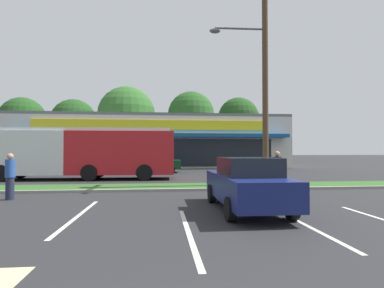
% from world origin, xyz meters
% --- Properties ---
extents(grass_median, '(56.00, 2.20, 0.12)m').
position_xyz_m(grass_median, '(0.00, 14.00, 0.06)').
color(grass_median, '#2D5B23').
rests_on(grass_median, ground_plane).
extents(curb_lip, '(56.00, 0.24, 0.12)m').
position_xyz_m(curb_lip, '(0.00, 12.78, 0.06)').
color(curb_lip, gray).
rests_on(curb_lip, ground_plane).
extents(parking_stripe_0, '(0.12, 4.80, 0.01)m').
position_xyz_m(parking_stripe_0, '(-2.04, 7.86, 0.00)').
color(parking_stripe_0, silver).
rests_on(parking_stripe_0, ground_plane).
extents(parking_stripe_1, '(0.12, 4.80, 0.01)m').
position_xyz_m(parking_stripe_1, '(0.90, 5.89, 0.00)').
color(parking_stripe_1, silver).
rests_on(parking_stripe_1, ground_plane).
extents(parking_stripe_2, '(0.12, 4.80, 0.01)m').
position_xyz_m(parking_stripe_2, '(3.84, 6.39, 0.00)').
color(parking_stripe_2, silver).
rests_on(parking_stripe_2, ground_plane).
extents(storefront_building, '(29.51, 13.08, 5.74)m').
position_xyz_m(storefront_building, '(-0.54, 35.87, 2.87)').
color(storefront_building, beige).
rests_on(storefront_building, ground_plane).
extents(tree_far_left, '(6.59, 6.59, 9.75)m').
position_xyz_m(tree_far_left, '(-20.16, 46.41, 6.44)').
color(tree_far_left, '#473323').
rests_on(tree_far_left, ground_plane).
extents(tree_left, '(6.75, 6.75, 9.54)m').
position_xyz_m(tree_left, '(-12.72, 46.09, 6.16)').
color(tree_left, '#473323').
rests_on(tree_left, ground_plane).
extents(tree_mid_left, '(8.20, 8.20, 11.07)m').
position_xyz_m(tree_mid_left, '(-4.64, 43.55, 6.96)').
color(tree_mid_left, '#473323').
rests_on(tree_mid_left, ground_plane).
extents(tree_mid, '(6.62, 6.62, 10.28)m').
position_xyz_m(tree_mid, '(4.57, 42.14, 6.96)').
color(tree_mid, '#473323').
rests_on(tree_mid, ground_plane).
extents(tree_mid_right, '(6.44, 6.44, 10.17)m').
position_xyz_m(tree_mid_right, '(12.39, 45.64, 6.93)').
color(tree_mid_right, '#473323').
rests_on(tree_mid_right, ground_plane).
extents(utility_pole, '(3.03, 2.40, 11.23)m').
position_xyz_m(utility_pole, '(5.47, 14.04, 5.97)').
color(utility_pole, '#4C3826').
rests_on(utility_pole, ground_plane).
extents(city_bus, '(12.12, 2.96, 3.25)m').
position_xyz_m(city_bus, '(-4.89, 19.11, 1.77)').
color(city_bus, '#AD191E').
rests_on(city_bus, ground_plane).
extents(car_1, '(4.25, 2.01, 1.49)m').
position_xyz_m(car_1, '(-0.17, 24.64, 0.78)').
color(car_1, '#0C3F1E').
rests_on(car_1, ground_plane).
extents(car_2, '(1.88, 4.67, 1.63)m').
position_xyz_m(car_2, '(2.91, 8.14, 0.82)').
color(car_2, navy).
rests_on(car_2, ground_plane).
extents(car_3, '(4.15, 1.91, 1.55)m').
position_xyz_m(car_3, '(-11.56, 26.21, 0.80)').
color(car_3, silver).
rests_on(car_3, ground_plane).
extents(pedestrian_near_bench, '(0.35, 0.35, 1.74)m').
position_xyz_m(pedestrian_near_bench, '(-5.35, 11.02, 0.87)').
color(pedestrian_near_bench, '#1E2338').
rests_on(pedestrian_near_bench, ground_plane).
extents(pedestrian_by_pole, '(0.37, 0.37, 1.82)m').
position_xyz_m(pedestrian_by_pole, '(5.13, 11.29, 0.92)').
color(pedestrian_by_pole, black).
rests_on(pedestrian_by_pole, ground_plane).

